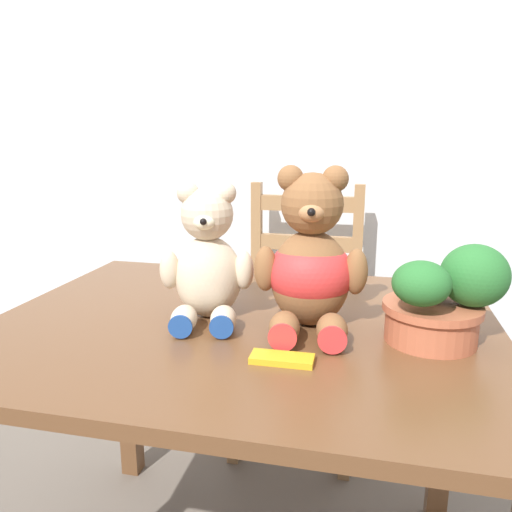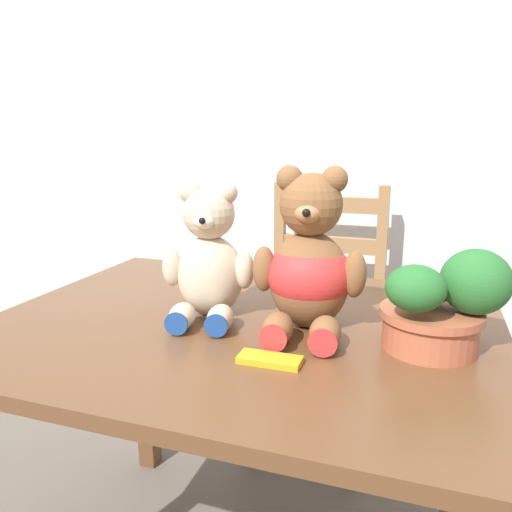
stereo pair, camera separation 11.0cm
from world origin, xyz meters
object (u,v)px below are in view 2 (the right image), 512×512
object	(u,v)px
teddy_bear_right	(309,266)
potted_plant	(441,304)
wooden_chair_behind	(320,321)
teddy_bear_left	(209,260)
chocolate_bar	(270,360)

from	to	relation	value
teddy_bear_right	potted_plant	xyz separation A→B (m)	(0.27, -0.04, -0.05)
wooden_chair_behind	teddy_bear_left	distance (m)	0.88
teddy_bear_left	potted_plant	distance (m)	0.50
teddy_bear_right	chocolate_bar	distance (m)	0.24
potted_plant	teddy_bear_left	bearing A→B (deg)	176.17
teddy_bear_left	chocolate_bar	xyz separation A→B (m)	(0.21, -0.19, -0.13)
teddy_bear_left	teddy_bear_right	bearing A→B (deg)	169.03
potted_plant	chocolate_bar	bearing A→B (deg)	-151.30
teddy_bear_left	chocolate_bar	distance (m)	0.31
teddy_bear_right	chocolate_bar	size ratio (longest dim) A/B	2.97
teddy_bear_left	potted_plant	xyz separation A→B (m)	(0.50, -0.03, -0.04)
wooden_chair_behind	potted_plant	distance (m)	0.97
teddy_bear_right	teddy_bear_left	bearing A→B (deg)	-5.12
wooden_chair_behind	potted_plant	bearing A→B (deg)	116.10
wooden_chair_behind	teddy_bear_right	distance (m)	0.88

